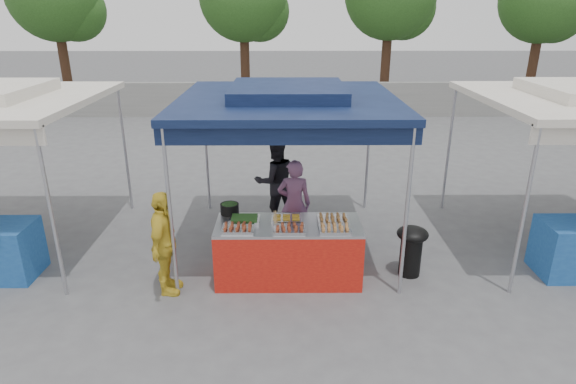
{
  "coord_description": "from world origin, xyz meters",
  "views": [
    {
      "loc": [
        -0.05,
        -6.1,
        3.6
      ],
      "look_at": [
        0.0,
        0.6,
        1.05
      ],
      "focal_mm": 30.0,
      "sensor_mm": 36.0,
      "label": 1
    }
  ],
  "objects_px": {
    "vendor_table": "(288,251)",
    "customer_person": "(164,244)",
    "wok_burner": "(411,247)",
    "helper_man": "(275,181)",
    "vendor_woman": "(294,204)",
    "cooking_pot": "(230,209)"
  },
  "relations": [
    {
      "from": "vendor_table",
      "to": "customer_person",
      "type": "bearing_deg",
      "value": -168.19
    },
    {
      "from": "wok_burner",
      "to": "helper_man",
      "type": "xyz_separation_m",
      "value": [
        -1.96,
        1.86,
        0.34
      ]
    },
    {
      "from": "vendor_woman",
      "to": "helper_man",
      "type": "distance_m",
      "value": 1.0
    },
    {
      "from": "customer_person",
      "to": "vendor_table",
      "type": "bearing_deg",
      "value": -77.29
    },
    {
      "from": "vendor_woman",
      "to": "helper_man",
      "type": "xyz_separation_m",
      "value": [
        -0.31,
        0.95,
        0.05
      ]
    },
    {
      "from": "wok_burner",
      "to": "helper_man",
      "type": "distance_m",
      "value": 2.72
    },
    {
      "from": "cooking_pot",
      "to": "vendor_woman",
      "type": "bearing_deg",
      "value": 35.2
    },
    {
      "from": "cooking_pot",
      "to": "wok_burner",
      "type": "xyz_separation_m",
      "value": [
        2.59,
        -0.25,
        -0.48
      ]
    },
    {
      "from": "cooking_pot",
      "to": "vendor_woman",
      "type": "height_order",
      "value": "vendor_woman"
    },
    {
      "from": "cooking_pot",
      "to": "helper_man",
      "type": "height_order",
      "value": "helper_man"
    },
    {
      "from": "vendor_woman",
      "to": "helper_man",
      "type": "relative_size",
      "value": 0.94
    },
    {
      "from": "vendor_woman",
      "to": "customer_person",
      "type": "height_order",
      "value": "vendor_woman"
    },
    {
      "from": "wok_burner",
      "to": "vendor_woman",
      "type": "height_order",
      "value": "vendor_woman"
    },
    {
      "from": "helper_man",
      "to": "vendor_table",
      "type": "bearing_deg",
      "value": 77.58
    },
    {
      "from": "vendor_woman",
      "to": "wok_burner",
      "type": "bearing_deg",
      "value": 152.94
    },
    {
      "from": "wok_burner",
      "to": "customer_person",
      "type": "distance_m",
      "value": 3.42
    },
    {
      "from": "cooking_pot",
      "to": "helper_man",
      "type": "distance_m",
      "value": 1.73
    },
    {
      "from": "helper_man",
      "to": "customer_person",
      "type": "xyz_separation_m",
      "value": [
        -1.42,
        -2.3,
        -0.06
      ]
    },
    {
      "from": "helper_man",
      "to": "customer_person",
      "type": "relative_size",
      "value": 1.08
    },
    {
      "from": "cooking_pot",
      "to": "wok_burner",
      "type": "height_order",
      "value": "cooking_pot"
    },
    {
      "from": "vendor_table",
      "to": "vendor_woman",
      "type": "height_order",
      "value": "vendor_woman"
    },
    {
      "from": "helper_man",
      "to": "customer_person",
      "type": "distance_m",
      "value": 2.7
    }
  ]
}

